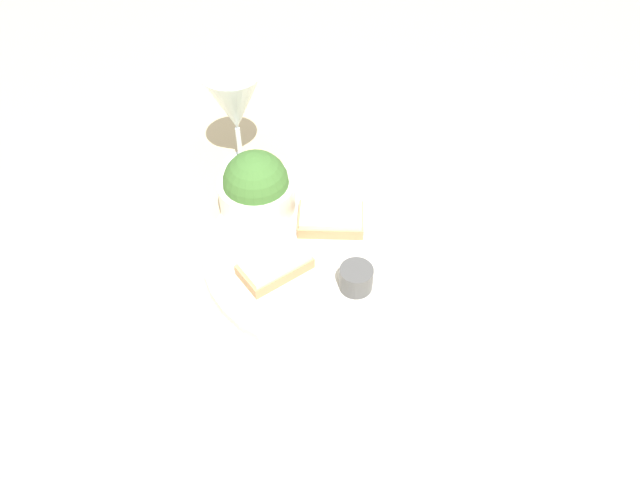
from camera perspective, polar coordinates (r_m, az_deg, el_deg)
The scene contains 8 objects.
ground_plane at distance 0.90m, azimuth 0.00°, elevation -1.45°, with size 4.00×4.00×0.00m, color #C6B289.
dinner_plate at distance 0.90m, azimuth 0.00°, elevation -1.16°, with size 0.33×0.33×0.01m.
salad_bowl at distance 0.93m, azimuth -5.83°, elevation 4.81°, with size 0.12×0.12×0.10m.
sauce_ramekin at distance 0.84m, azimuth 3.33°, elevation -3.42°, with size 0.05×0.05×0.04m.
cheese_toast_near at distance 0.92m, azimuth 0.99°, elevation 2.03°, with size 0.11×0.09×0.03m.
cheese_toast_far at distance 0.86m, azimuth -4.16°, elevation -2.28°, with size 0.11×0.08×0.03m.
wine_glass at distance 0.98m, azimuth -7.84°, elevation 12.27°, with size 0.09×0.09×0.17m.
napkin at distance 1.01m, azimuth -15.79°, elevation 3.01°, with size 0.14×0.17×0.01m.
Camera 1 is at (-0.17, -0.57, 0.68)m, focal length 35.00 mm.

